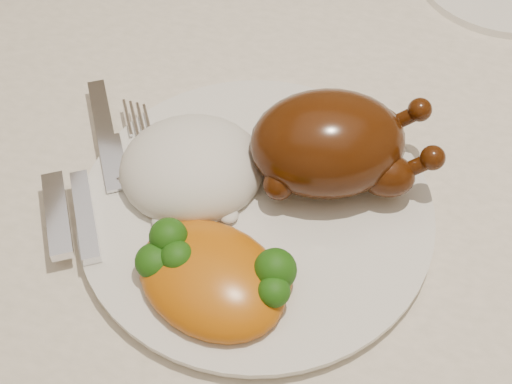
# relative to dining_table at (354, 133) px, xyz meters

# --- Properties ---
(floor) EXTENTS (4.00, 4.00, 0.00)m
(floor) POSITION_rel_dining_table_xyz_m (0.00, 0.00, -0.67)
(floor) COLOR brown
(floor) RESTS_ON ground
(dining_table) EXTENTS (1.60, 0.90, 0.76)m
(dining_table) POSITION_rel_dining_table_xyz_m (0.00, 0.00, 0.00)
(dining_table) COLOR brown
(dining_table) RESTS_ON floor
(tablecloth) EXTENTS (1.73, 1.03, 0.18)m
(tablecloth) POSITION_rel_dining_table_xyz_m (0.00, 0.00, 0.07)
(tablecloth) COLOR white
(tablecloth) RESTS_ON dining_table
(dinner_plate) EXTENTS (0.35, 0.35, 0.01)m
(dinner_plate) POSITION_rel_dining_table_xyz_m (-0.05, -0.21, 0.11)
(dinner_plate) COLOR white
(dinner_plate) RESTS_ON tablecloth
(roast_chicken) EXTENTS (0.17, 0.14, 0.08)m
(roast_chicken) POSITION_rel_dining_table_xyz_m (-0.00, -0.16, 0.15)
(roast_chicken) COLOR #4D2108
(roast_chicken) RESTS_ON dinner_plate
(rice_mound) EXTENTS (0.16, 0.15, 0.06)m
(rice_mound) POSITION_rel_dining_table_xyz_m (-0.11, -0.19, 0.13)
(rice_mound) COLOR white
(rice_mound) RESTS_ON dinner_plate
(mac_and_cheese) EXTENTS (0.15, 0.13, 0.05)m
(mac_and_cheese) POSITION_rel_dining_table_xyz_m (-0.06, -0.29, 0.13)
(mac_and_cheese) COLOR orange
(mac_and_cheese) RESTS_ON dinner_plate
(cutlery) EXTENTS (0.09, 0.20, 0.01)m
(cutlery) POSITION_rel_dining_table_xyz_m (-0.19, -0.23, 0.12)
(cutlery) COLOR silver
(cutlery) RESTS_ON dinner_plate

